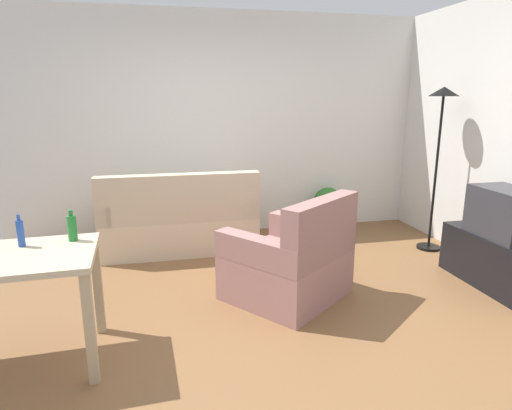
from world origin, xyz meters
name	(u,v)px	position (x,y,z in m)	size (l,w,h in m)	color
ground_plane	(257,308)	(0.00, 0.00, -0.01)	(5.20, 4.40, 0.02)	brown
wall_rear	(218,126)	(0.00, 2.20, 1.35)	(5.20, 0.10, 2.70)	silver
couch	(180,223)	(-0.55, 1.59, 0.31)	(1.71, 0.84, 0.92)	beige
tv_stand	(499,262)	(2.25, -0.08, 0.24)	(0.44, 1.10, 0.48)	black
tv	(507,213)	(2.25, -0.08, 0.70)	(0.41, 0.60, 0.44)	#2D2D33
torchiere_lamp	(441,125)	(2.25, 0.97, 1.41)	(0.32, 0.32, 1.81)	black
potted_plant	(328,206)	(1.37, 1.90, 0.33)	(0.36, 0.36, 0.57)	brown
armchair	(292,262)	(0.33, 0.12, 0.32)	(1.23, 1.22, 0.92)	#996B66
bottle_blue	(20,233)	(-1.64, -0.29, 0.85)	(0.05, 0.05, 0.22)	#2347A3
bottle_green	(72,228)	(-1.33, -0.24, 0.85)	(0.06, 0.06, 0.21)	#1E722D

